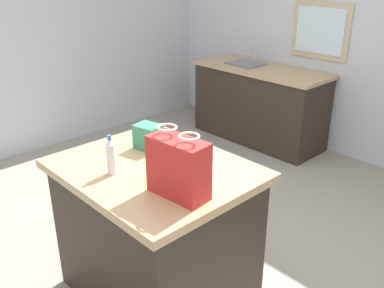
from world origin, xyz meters
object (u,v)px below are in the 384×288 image
at_px(small_box, 148,137).
at_px(bottle, 111,157).
at_px(kitchen_island, 157,232).
at_px(shopping_bag, 178,167).

relative_size(small_box, bottle, 0.68).
relative_size(kitchen_island, small_box, 7.09).
xyz_separation_m(shopping_bag, small_box, (-0.56, 0.25, -0.08)).
bearing_deg(shopping_bag, kitchen_island, 161.39).
xyz_separation_m(kitchen_island, shopping_bag, (0.34, -0.11, 0.61)).
bearing_deg(kitchen_island, shopping_bag, -18.61).
bearing_deg(small_box, bottle, -69.59).
bearing_deg(kitchen_island, bottle, -111.37).
height_order(shopping_bag, small_box, shopping_bag).
relative_size(kitchen_island, bottle, 4.86).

